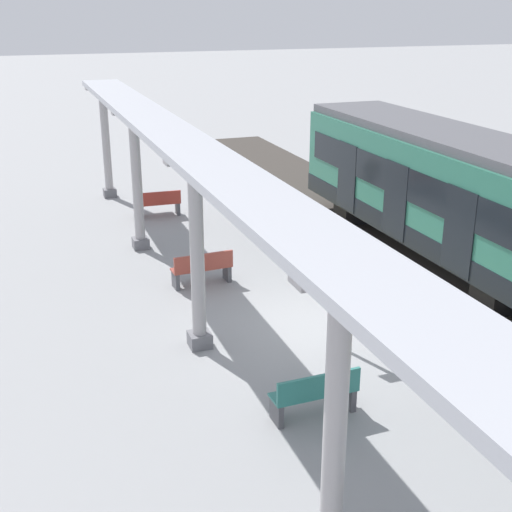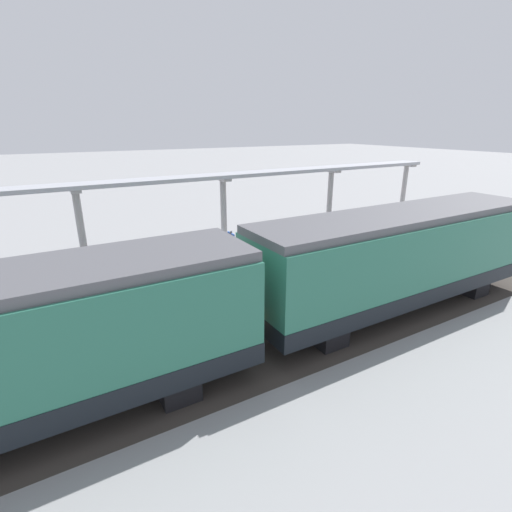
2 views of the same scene
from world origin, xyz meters
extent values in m
plane|color=gray|center=(0.00, 0.00, 0.00)|extent=(176.00, 176.00, 0.00)
cube|color=gold|center=(-2.97, 0.00, 0.00)|extent=(0.42, 30.87, 0.01)
cube|color=#38332D|center=(-4.78, 0.00, 0.00)|extent=(3.20, 42.87, 0.01)
cube|color=#296B55|center=(-4.78, -2.87, 1.94)|extent=(2.60, 11.12, 2.60)
cube|color=black|center=(-4.78, -2.87, 0.92)|extent=(2.63, 11.14, 0.55)
cube|color=#515156|center=(-4.78, -2.87, 3.36)|extent=(2.39, 11.12, 0.24)
cube|color=black|center=(-3.47, -2.87, 2.25)|extent=(0.03, 10.23, 0.84)
cube|color=black|center=(-3.46, -5.65, 1.69)|extent=(0.04, 1.10, 2.00)
cube|color=black|center=(-3.46, -2.87, 1.69)|extent=(0.04, 1.10, 2.00)
cube|color=black|center=(-3.46, -0.09, 1.69)|extent=(0.04, 1.10, 2.00)
cube|color=black|center=(-4.78, -6.43, 0.32)|extent=(2.21, 0.90, 0.64)
cube|color=slate|center=(2.73, -12.04, 0.15)|extent=(0.44, 0.44, 0.30)
cylinder|color=#A39FA0|center=(2.73, -12.04, 2.05)|extent=(0.28, 0.28, 3.50)
cube|color=#A39FA0|center=(2.73, -12.04, 3.86)|extent=(1.10, 0.36, 0.12)
cube|color=slate|center=(2.73, -6.17, 0.15)|extent=(0.44, 0.44, 0.30)
cylinder|color=#A39FA0|center=(2.73, -6.17, 2.05)|extent=(0.28, 0.28, 3.50)
cube|color=#A39FA0|center=(2.73, -6.17, 3.86)|extent=(1.10, 0.36, 0.12)
cube|color=slate|center=(2.73, 0.15, 0.15)|extent=(0.44, 0.44, 0.30)
cylinder|color=#A39FA0|center=(2.73, 0.15, 2.05)|extent=(0.28, 0.28, 3.50)
cube|color=#A39FA0|center=(2.73, 0.15, 3.86)|extent=(1.10, 0.36, 0.12)
cylinder|color=#A39FA0|center=(2.73, 6.21, 2.05)|extent=(0.28, 0.28, 3.50)
cube|color=#A39FA0|center=(2.73, 6.21, 3.86)|extent=(1.10, 0.36, 0.12)
cube|color=#A8AAB2|center=(2.73, -0.05, 4.00)|extent=(1.20, 24.77, 0.16)
cube|color=#9B3126|center=(1.61, -9.10, 0.44)|extent=(1.52, 0.50, 0.04)
cube|color=#9B3126|center=(1.62, -8.91, 0.66)|extent=(1.50, 0.12, 0.40)
cube|color=#4C4C51|center=(2.28, -9.13, 0.21)|extent=(0.11, 0.40, 0.42)
cube|color=#4C4C51|center=(0.94, -9.08, 0.21)|extent=(0.11, 0.40, 0.42)
cube|color=#2B746B|center=(1.58, 3.18, 0.44)|extent=(1.51, 0.47, 0.04)
cube|color=#2B746B|center=(1.57, 3.37, 0.66)|extent=(1.50, 0.09, 0.40)
cube|color=#4C4C51|center=(2.25, 3.20, 0.21)|extent=(0.11, 0.40, 0.42)
cube|color=#4C4C51|center=(0.91, 3.17, 0.21)|extent=(0.11, 0.40, 0.42)
cube|color=#9B4134|center=(1.81, -3.01, 0.44)|extent=(1.52, 0.52, 0.04)
cube|color=#9B4134|center=(1.80, -2.82, 0.66)|extent=(1.50, 0.14, 0.40)
cube|color=#4C4C51|center=(2.48, -2.97, 0.21)|extent=(0.12, 0.40, 0.42)
cube|color=#4C4C51|center=(1.14, -3.05, 0.21)|extent=(0.12, 0.40, 0.42)
cylinder|color=#4C4C51|center=(0.10, 1.09, 1.10)|extent=(0.10, 0.10, 2.20)
cube|color=#284C9E|center=(0.10, 1.09, 1.95)|extent=(0.56, 0.04, 0.36)
cylinder|color=#2D1C27|center=(-1.26, -8.12, 0.41)|extent=(0.11, 0.11, 0.83)
cylinder|color=#2D1C27|center=(-1.10, -8.17, 0.41)|extent=(0.11, 0.11, 0.83)
cube|color=gray|center=(-1.18, -8.15, 1.14)|extent=(0.52, 0.33, 0.62)
sphere|color=beige|center=(-1.18, -8.15, 1.56)|extent=(0.22, 0.22, 0.22)
camera|label=1|loc=(5.86, 12.21, 6.56)|focal=47.96mm
camera|label=2|loc=(-12.83, 7.42, 6.15)|focal=26.55mm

